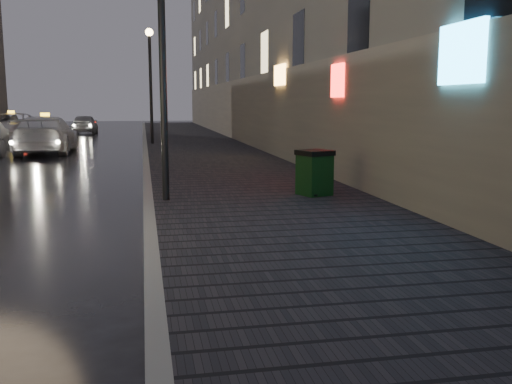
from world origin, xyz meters
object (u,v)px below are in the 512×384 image
(lamp_far, at_px, (150,71))
(trash_bin, at_px, (314,172))
(lamp_near, at_px, (162,28))
(taxi_far, at_px, (12,126))
(taxi_mid, at_px, (46,135))
(car_far, at_px, (85,124))

(lamp_far, bearing_deg, trash_bin, -79.04)
(lamp_far, xyz_separation_m, trash_bin, (3.09, -15.98, -2.86))
(lamp_near, distance_m, trash_bin, 4.21)
(lamp_far, relative_size, taxi_far, 1.00)
(lamp_near, relative_size, taxi_far, 1.00)
(trash_bin, height_order, taxi_far, taxi_far)
(taxi_mid, xyz_separation_m, car_far, (0.14, 14.78, -0.12))
(lamp_far, height_order, taxi_far, lamp_far)
(lamp_far, relative_size, trash_bin, 5.59)
(lamp_far, height_order, trash_bin, lamp_far)
(lamp_far, xyz_separation_m, taxi_mid, (-4.33, -2.65, -2.73))
(lamp_far, height_order, taxi_mid, lamp_far)
(lamp_far, bearing_deg, taxi_far, 137.65)
(lamp_near, relative_size, lamp_far, 1.00)
(taxi_mid, xyz_separation_m, taxi_far, (-3.34, 9.64, -0.02))
(lamp_far, distance_m, trash_bin, 16.52)
(car_far, bearing_deg, lamp_far, 108.87)
(taxi_mid, distance_m, car_far, 14.78)
(taxi_mid, height_order, car_far, taxi_mid)
(taxi_mid, bearing_deg, taxi_far, -70.84)
(taxi_far, bearing_deg, car_far, 60.58)
(lamp_near, xyz_separation_m, lamp_far, (0.00, 16.00, 0.00))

